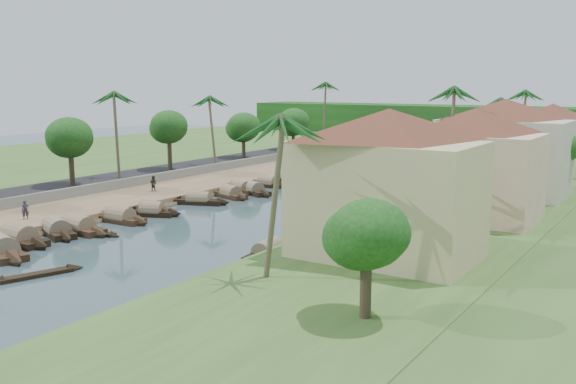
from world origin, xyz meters
The scene contains 47 objects.
ground centered at (0.00, 0.00, 0.00)m, with size 220.00×220.00×0.00m, color #354A4F.
left_bank centered at (-16.00, 20.00, 0.40)m, with size 10.00×180.00×0.80m, color brown.
right_bank centered at (19.00, 20.00, 0.60)m, with size 16.00×180.00×1.20m, color #335421.
road centered at (-24.50, 20.00, 0.70)m, with size 8.00×180.00×1.40m, color black.
retaining_wall centered at (-20.20, 20.00, 1.35)m, with size 0.40×180.00×1.10m, color slate.
far_left_fill centered at (-51.00, 20.00, 0.68)m, with size 45.00×220.00×1.35m, color #335421.
treeline centered at (0.00, 100.00, 4.00)m, with size 120.00×14.00×8.00m.
bridge centered at (0.00, 72.00, 1.72)m, with size 28.00×4.00×2.40m.
building_near centered at (18.99, -2.00, 6.38)m, with size 14.85×14.85×10.20m.
building_mid centered at (19.99, 14.00, 6.13)m, with size 14.11×14.11×9.70m.
building_far centered at (18.99, 28.00, 6.38)m, with size 15.59×15.59×10.20m.
building_distant centered at (19.99, 48.00, 5.88)m, with size 12.62×12.62×9.20m.
sampan_1 centered at (-9.80, -10.82, 0.42)m, with size 8.33×2.40×2.42m.
sampan_2 centered at (-9.10, -5.40, 0.42)m, with size 8.58×2.34×2.23m.
sampan_3 centered at (-9.88, -7.04, 0.42)m, with size 8.22×4.67×2.21m.
sampan_4 centered at (-9.08, -0.45, 0.41)m, with size 7.46×1.89×2.13m.
sampan_5 centered at (-8.64, 3.32, 0.41)m, with size 6.49×3.78×2.06m.
sampan_6 centered at (-9.62, 4.31, 0.41)m, with size 6.82×2.63×2.02m.
sampan_7 centered at (-8.76, 10.57, 0.41)m, with size 7.33×3.91×1.97m.
sampan_8 centered at (-8.34, 15.64, 0.41)m, with size 6.60×3.46×2.03m.
sampan_9 centered at (-7.94, 19.31, 0.41)m, with size 8.36×4.90×2.14m.
sampan_10 centered at (-9.64, 19.24, 0.41)m, with size 7.58×3.64×2.08m.
sampan_11 centered at (-9.27, 24.45, 0.41)m, with size 6.89×1.81×2.01m.
sampan_12 centered at (-9.66, 29.75, 0.41)m, with size 8.69×6.04×2.17m.
sampan_13 centered at (-9.62, 30.43, 0.41)m, with size 7.48×2.21×2.05m.
sampan_14 centered at (9.79, -3.05, 0.41)m, with size 2.22×7.68×1.88m.
sampan_15 centered at (9.95, 8.45, 0.41)m, with size 3.10×7.32×1.96m.
sampan_16 centered at (8.80, 25.62, 0.42)m, with size 3.94×9.57×2.29m.
canoe_0 centered at (-0.67, -15.77, 0.10)m, with size 2.96×6.65×0.89m.
canoe_1 centered at (-7.02, -5.13, 0.10)m, with size 5.36×1.48×0.86m.
canoe_2 centered at (-9.28, 18.05, 0.10)m, with size 4.70×1.99×0.68m.
palm_0 centered at (15.00, -10.38, 10.78)m, with size 3.20×3.20×11.35m.
palm_1 centered at (16.00, 4.38, 9.85)m, with size 3.20×3.20×10.38m.
palm_2 centered at (15.00, 22.84, 12.19)m, with size 3.20×3.20×12.83m.
palm_3 centered at (16.00, 36.19, 10.84)m, with size 3.20×3.20×11.42m.
palm_5 centered at (-24.00, 13.16, 11.53)m, with size 3.20×3.20×11.94m.
palm_6 centered at (-22.00, 29.45, 10.75)m, with size 3.20×3.20×11.12m.
palm_7 centered at (14.00, 56.84, 11.52)m, with size 3.20×3.20×12.13m.
palm_8 centered at (-20.50, 58.56, 12.66)m, with size 3.20×3.20×13.11m.
tree_2 centered at (-24.00, 6.10, 6.79)m, with size 5.24×5.24×7.63m.
tree_3 centered at (-24.00, 22.37, 7.06)m, with size 5.04×5.04×7.83m.
tree_4 centered at (-24.00, 39.17, 6.06)m, with size 5.22×5.22×6.87m.
tree_5 centered at (-24.00, 53.80, 6.12)m, with size 5.52×5.52×7.05m.
tree_6 centered at (24.00, 31.16, 5.95)m, with size 3.97×3.97×6.49m.
tree_7 centered at (23.00, -13.38, 5.45)m, with size 4.08×4.08×6.01m.
person_near centered at (-14.36, -6.87, 1.67)m, with size 0.64×0.42×1.74m, color #26262D.
person_far centered at (-15.70, 10.73, 1.69)m, with size 0.87×0.68×1.79m, color #2F2921.
Camera 1 is at (36.69, -41.89, 13.11)m, focal length 40.00 mm.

